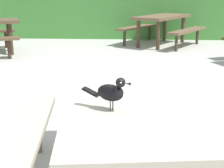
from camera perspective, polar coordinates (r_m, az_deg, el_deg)
picnic_table_foreground at (r=2.14m, az=2.64°, el=-5.85°), size 1.87×1.89×0.74m
bird_grackle at (r=1.71m, az=0.01°, el=-1.33°), size 0.27×0.15×0.18m
picnic_table_mid_right at (r=8.50m, az=8.62°, el=10.40°), size 2.33×2.34×0.74m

